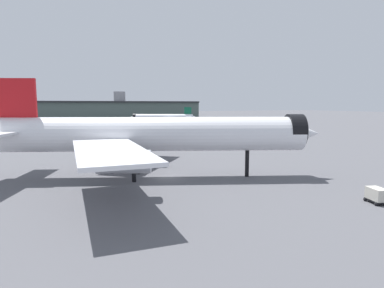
% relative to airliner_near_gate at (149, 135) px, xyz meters
% --- Properties ---
extents(ground, '(900.00, 900.00, 0.00)m').
position_rel_airliner_near_gate_xyz_m(ground, '(2.43, -1.47, -6.85)').
color(ground, '#56565B').
extents(airliner_near_gate, '(52.67, 46.99, 15.55)m').
position_rel_airliner_near_gate_xyz_m(airliner_near_gate, '(0.00, 0.00, 0.00)').
color(airliner_near_gate, white).
rests_on(airliner_near_gate, ground).
extents(airliner_far_taxiway, '(34.68, 31.20, 10.01)m').
position_rel_airliner_near_gate_xyz_m(airliner_far_taxiway, '(44.96, 121.58, -2.44)').
color(airliner_far_taxiway, silver).
rests_on(airliner_far_taxiway, ground).
extents(terminal_building, '(243.28, 32.30, 21.03)m').
position_rel_airliner_near_gate_xyz_m(terminal_building, '(-22.22, 201.71, 0.21)').
color(terminal_building, '#475651').
rests_on(terminal_building, ground).
extents(baggage_tug_wing, '(2.99, 3.58, 1.85)m').
position_rel_airliner_near_gate_xyz_m(baggage_tug_wing, '(17.52, 27.44, -5.88)').
color(baggage_tug_wing, black).
rests_on(baggage_tug_wing, ground).
extents(baggage_cart_trailing, '(2.42, 2.72, 1.82)m').
position_rel_airliner_near_gate_xyz_m(baggage_cart_trailing, '(20.56, -24.11, -5.87)').
color(baggage_cart_trailing, black).
rests_on(baggage_cart_trailing, ground).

